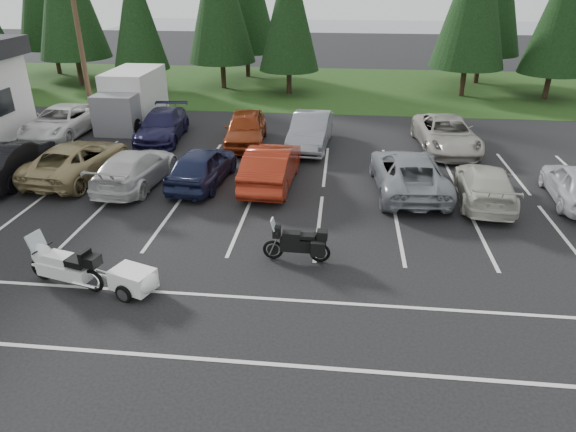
# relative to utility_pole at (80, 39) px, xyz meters

# --- Properties ---
(ground) EXTENTS (120.00, 120.00, 0.00)m
(ground) POSITION_rel_utility_pole_xyz_m (10.00, -12.00, -4.70)
(ground) COLOR black
(ground) RESTS_ON ground
(grass_strip) EXTENTS (80.00, 16.00, 0.01)m
(grass_strip) POSITION_rel_utility_pole_xyz_m (10.00, 12.00, -4.69)
(grass_strip) COLOR #1B3A12
(grass_strip) RESTS_ON ground
(lake_water) EXTENTS (70.00, 50.00, 0.02)m
(lake_water) POSITION_rel_utility_pole_xyz_m (14.00, 43.00, -4.70)
(lake_water) COLOR slate
(lake_water) RESTS_ON ground
(utility_pole) EXTENTS (1.60, 0.26, 9.00)m
(utility_pole) POSITION_rel_utility_pole_xyz_m (0.00, 0.00, 0.00)
(utility_pole) COLOR #473321
(utility_pole) RESTS_ON ground
(box_truck) EXTENTS (2.40, 5.60, 2.90)m
(box_truck) POSITION_rel_utility_pole_xyz_m (2.00, 0.50, -3.25)
(box_truck) COLOR silver
(box_truck) RESTS_ON ground
(stall_markings) EXTENTS (32.00, 16.00, 0.01)m
(stall_markings) POSITION_rel_utility_pole_xyz_m (10.00, -10.00, -4.69)
(stall_markings) COLOR silver
(stall_markings) RESTS_ON ground
(conifer_3) EXTENTS (3.87, 3.87, 9.02)m
(conifer_3) POSITION_rel_utility_pole_xyz_m (-0.50, 9.40, 0.57)
(conifer_3) COLOR #332316
(conifer_3) RESTS_ON ground
(conifer_5) EXTENTS (4.14, 4.14, 9.63)m
(conifer_5) POSITION_rel_utility_pole_xyz_m (10.00, 9.60, 0.93)
(conifer_5) COLOR #332316
(conifer_5) RESTS_ON ground
(conifer_7) EXTENTS (4.27, 4.27, 9.94)m
(conifer_7) POSITION_rel_utility_pole_xyz_m (27.50, 9.80, 1.11)
(conifer_7) COLOR #332316
(conifer_7) RESTS_ON ground
(car_near_1) EXTENTS (2.14, 5.15, 1.66)m
(car_near_1) POSITION_rel_utility_pole_xyz_m (0.21, -8.05, -3.87)
(car_near_1) COLOR black
(car_near_1) RESTS_ON ground
(car_near_2) EXTENTS (3.03, 5.69, 1.52)m
(car_near_2) POSITION_rel_utility_pole_xyz_m (2.86, -7.45, -3.94)
(car_near_2) COLOR #978657
(car_near_2) RESTS_ON ground
(car_near_3) EXTENTS (2.40, 5.13, 1.45)m
(car_near_3) POSITION_rel_utility_pole_xyz_m (5.60, -8.06, -3.97)
(car_near_3) COLOR beige
(car_near_3) RESTS_ON ground
(car_near_4) EXTENTS (2.25, 4.73, 1.56)m
(car_near_4) POSITION_rel_utility_pole_xyz_m (8.27, -7.67, -3.92)
(car_near_4) COLOR #191F3E
(car_near_4) RESTS_ON ground
(car_near_5) EXTENTS (2.00, 5.12, 1.66)m
(car_near_5) POSITION_rel_utility_pole_xyz_m (11.07, -7.45, -3.87)
(car_near_5) COLOR maroon
(car_near_5) RESTS_ON ground
(car_near_6) EXTENTS (2.94, 5.78, 1.57)m
(car_near_6) POSITION_rel_utility_pole_xyz_m (16.52, -7.53, -3.92)
(car_near_6) COLOR gray
(car_near_6) RESTS_ON ground
(car_near_7) EXTENTS (2.43, 4.96, 1.39)m
(car_near_7) POSITION_rel_utility_pole_xyz_m (19.30, -8.26, -4.00)
(car_near_7) COLOR beige
(car_near_7) RESTS_ON ground
(car_far_0) EXTENTS (2.68, 5.54, 1.52)m
(car_far_0) POSITION_rel_utility_pole_xyz_m (-0.83, -1.82, -3.94)
(car_far_0) COLOR white
(car_far_0) RESTS_ON ground
(car_far_1) EXTENTS (2.51, 5.25, 1.48)m
(car_far_1) POSITION_rel_utility_pole_xyz_m (4.66, -1.97, -3.96)
(car_far_1) COLOR #191739
(car_far_1) RESTS_ON ground
(car_far_2) EXTENTS (2.43, 5.01, 1.65)m
(car_far_2) POSITION_rel_utility_pole_xyz_m (9.07, -2.28, -3.87)
(car_far_2) COLOR maroon
(car_far_2) RESTS_ON ground
(car_far_3) EXTENTS (2.10, 5.12, 1.65)m
(car_far_3) POSITION_rel_utility_pole_xyz_m (12.33, -2.38, -3.87)
(car_far_3) COLOR slate
(car_far_3) RESTS_ON ground
(car_far_4) EXTENTS (2.89, 5.72, 1.55)m
(car_far_4) POSITION_rel_utility_pole_xyz_m (18.90, -2.05, -3.92)
(car_far_4) COLOR #ABA69D
(car_far_4) RESTS_ON ground
(touring_motorcycle) EXTENTS (2.85, 1.49, 1.51)m
(touring_motorcycle) POSITION_rel_utility_pole_xyz_m (6.42, -15.43, -3.94)
(touring_motorcycle) COLOR white
(touring_motorcycle) RESTS_ON ground
(cargo_trailer) EXTENTS (1.83, 1.40, 0.75)m
(cargo_trailer) POSITION_rel_utility_pole_xyz_m (8.42, -15.62, -4.32)
(cargo_trailer) COLOR white
(cargo_trailer) RESTS_ON ground
(adventure_motorcycle) EXTENTS (2.29, 0.85, 1.38)m
(adventure_motorcycle) POSITION_rel_utility_pole_xyz_m (12.64, -13.40, -4.01)
(adventure_motorcycle) COLOR black
(adventure_motorcycle) RESTS_ON ground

